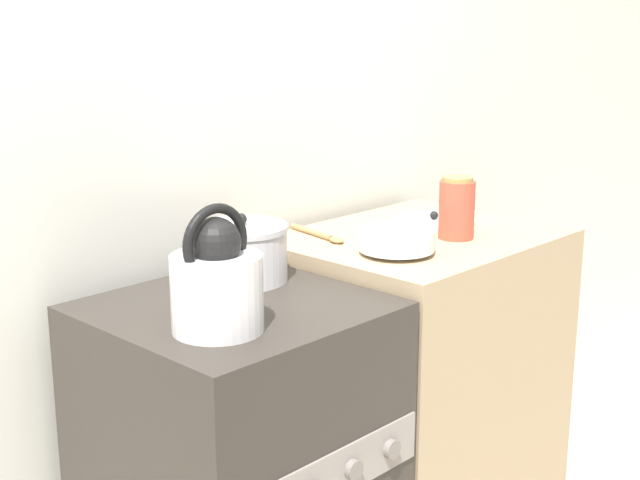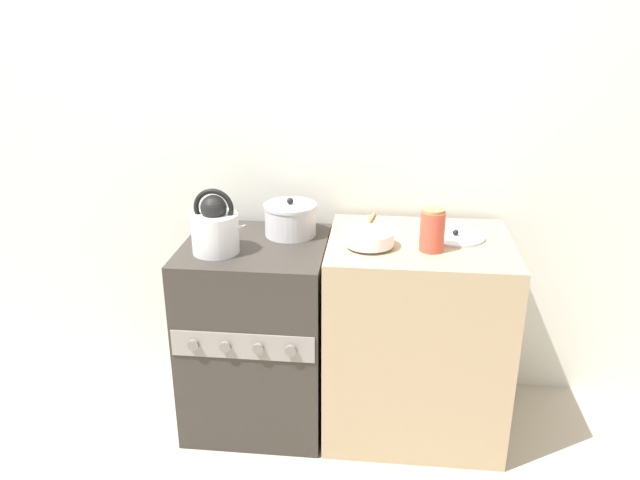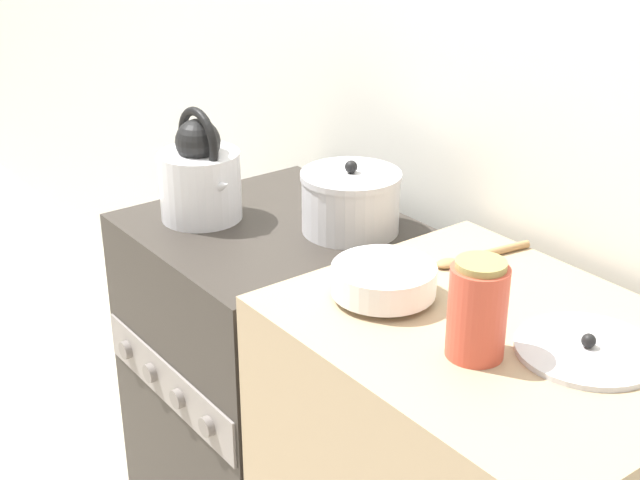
% 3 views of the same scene
% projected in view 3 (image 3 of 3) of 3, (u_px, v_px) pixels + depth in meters
% --- Properties ---
extents(wall_back, '(7.00, 0.06, 2.50)m').
position_uv_depth(wall_back, '(404.00, 18.00, 2.06)').
color(wall_back, silver).
rests_on(wall_back, ground_plane).
extents(stove, '(0.59, 0.59, 0.83)m').
position_uv_depth(stove, '(274.00, 379.00, 2.19)').
color(stove, '#332D28').
rests_on(stove, ground_plane).
extents(kettle, '(0.23, 0.19, 0.26)m').
position_uv_depth(kettle, '(200.00, 176.00, 2.02)').
color(kettle, silver).
rests_on(kettle, stove).
extents(cooking_pot, '(0.22, 0.22, 0.16)m').
position_uv_depth(cooking_pot, '(351.00, 202.00, 1.96)').
color(cooking_pot, silver).
rests_on(cooking_pot, stove).
extents(enamel_bowl, '(0.19, 0.19, 0.06)m').
position_uv_depth(enamel_bowl, '(384.00, 280.00, 1.61)').
color(enamel_bowl, white).
rests_on(enamel_bowl, counter).
extents(storage_jar, '(0.10, 0.10, 0.17)m').
position_uv_depth(storage_jar, '(477.00, 310.00, 1.41)').
color(storage_jar, '#CC4C38').
rests_on(storage_jar, counter).
extents(loose_pot_lid, '(0.24, 0.24, 0.03)m').
position_uv_depth(loose_pot_lid, '(587.00, 349.00, 1.44)').
color(loose_pot_lid, silver).
rests_on(loose_pot_lid, counter).
extents(wooden_spoon, '(0.06, 0.22, 0.02)m').
position_uv_depth(wooden_spoon, '(477.00, 256.00, 1.77)').
color(wooden_spoon, '#A37A4C').
rests_on(wooden_spoon, counter).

